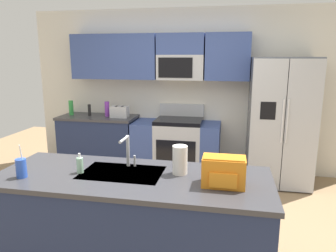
% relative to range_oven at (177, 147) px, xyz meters
% --- Properties ---
extents(ground_plane, '(9.00, 9.00, 0.00)m').
position_rel_range_oven_xyz_m(ground_plane, '(0.13, -1.80, -0.44)').
color(ground_plane, '#997A56').
rests_on(ground_plane, ground).
extents(kitchen_wall_unit, '(5.20, 0.43, 2.60)m').
position_rel_range_oven_xyz_m(kitchen_wall_unit, '(-0.02, 0.28, 1.03)').
color(kitchen_wall_unit, silver).
rests_on(kitchen_wall_unit, ground).
extents(back_counter, '(1.25, 0.63, 0.90)m').
position_rel_range_oven_xyz_m(back_counter, '(-1.31, -0.00, 0.01)').
color(back_counter, '#1E2A4D').
rests_on(back_counter, ground).
extents(range_oven, '(1.36, 0.61, 1.10)m').
position_rel_range_oven_xyz_m(range_oven, '(0.00, 0.00, 0.00)').
color(range_oven, '#B7BABF').
rests_on(range_oven, ground).
extents(refrigerator, '(0.90, 0.76, 1.85)m').
position_rel_range_oven_xyz_m(refrigerator, '(1.54, -0.07, 0.48)').
color(refrigerator, '#4C4F54').
rests_on(refrigerator, ground).
extents(island_counter, '(2.27, 0.87, 0.90)m').
position_rel_range_oven_xyz_m(island_counter, '(0.04, -2.45, 0.01)').
color(island_counter, '#1E2A4D').
rests_on(island_counter, ground).
extents(toaster, '(0.28, 0.16, 0.18)m').
position_rel_range_oven_xyz_m(toaster, '(-0.92, -0.05, 0.55)').
color(toaster, '#B7BABF').
rests_on(toaster, back_counter).
extents(pepper_mill, '(0.05, 0.05, 0.19)m').
position_rel_range_oven_xyz_m(pepper_mill, '(-1.46, -0.00, 0.55)').
color(pepper_mill, black).
rests_on(pepper_mill, back_counter).
extents(bottle_green, '(0.07, 0.07, 0.24)m').
position_rel_range_oven_xyz_m(bottle_green, '(-1.79, 0.00, 0.58)').
color(bottle_green, green).
rests_on(bottle_green, back_counter).
extents(bottle_purple, '(0.07, 0.07, 0.24)m').
position_rel_range_oven_xyz_m(bottle_purple, '(-1.15, 0.00, 0.58)').
color(bottle_purple, purple).
rests_on(bottle_purple, back_counter).
extents(sink_faucet, '(0.09, 0.21, 0.28)m').
position_rel_range_oven_xyz_m(sink_faucet, '(-0.05, -2.26, 0.62)').
color(sink_faucet, '#B7BABF').
rests_on(sink_faucet, island_counter).
extents(drink_cup_blue, '(0.08, 0.08, 0.28)m').
position_rel_range_oven_xyz_m(drink_cup_blue, '(-0.81, -2.66, 0.54)').
color(drink_cup_blue, blue).
rests_on(drink_cup_blue, island_counter).
extents(soap_dispenser, '(0.06, 0.06, 0.17)m').
position_rel_range_oven_xyz_m(soap_dispenser, '(-0.40, -2.47, 0.53)').
color(soap_dispenser, '#A5D8B2').
rests_on(soap_dispenser, island_counter).
extents(paper_towel_roll, '(0.12, 0.12, 0.24)m').
position_rel_range_oven_xyz_m(paper_towel_roll, '(0.43, -2.33, 0.58)').
color(paper_towel_roll, white).
rests_on(paper_towel_roll, island_counter).
extents(backpack, '(0.32, 0.22, 0.23)m').
position_rel_range_oven_xyz_m(backpack, '(0.79, -2.51, 0.57)').
color(backpack, orange).
rests_on(backpack, island_counter).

